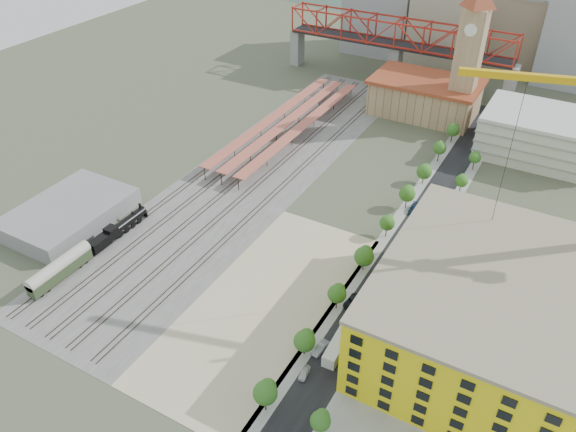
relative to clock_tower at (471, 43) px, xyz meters
The scene contains 32 objects.
ground 85.36m from the clock_tower, 95.71° to the right, with size 400.00×400.00×0.00m, color #474C38.
ballast_strip 81.63m from the clock_tower, 125.15° to the right, with size 36.00×165.00×0.06m, color #605E59.
dirt_lot 115.74m from the clock_tower, 96.14° to the right, with size 28.00×67.00×0.06m, color tan.
street_asphalt 71.48m from the clock_tower, 82.98° to the right, with size 12.00×170.00×0.06m, color black.
sidewalk_west 71.08m from the clock_tower, 87.80° to the right, with size 3.00×170.00×0.04m, color gray.
sidewalk_east 72.31m from the clock_tower, 78.27° to the right, with size 3.00×170.00×0.04m, color gray.
construction_pad 110.41m from the clock_tower, 69.69° to the right, with size 50.00×90.00×0.06m, color gray.
rail_tracks 82.57m from the clock_tower, 126.24° to the right, with size 26.56×160.00×0.18m.
platform_canopies 65.08m from the clock_tower, 144.47° to the right, with size 16.00×80.00×4.12m.
station_hall 25.65m from the clock_tower, behind, with size 38.00×24.00×13.10m.
clock_tower is the anchor object (origin of this frame).
parking_garage 36.81m from the clock_tower, 19.64° to the right, with size 34.00×26.00×14.00m, color silver.
truss_bridge 42.56m from the clock_tower, 142.85° to the left, with size 94.00×9.60×25.60m.
construction_building 107.36m from the clock_tower, 71.22° to the right, with size 44.60×50.60×18.80m.
warehouse 135.13m from the clock_tower, 123.93° to the right, with size 22.00×32.00×5.00m, color gray.
street_trees 80.70m from the clock_tower, 83.91° to the right, with size 15.40×124.40×8.00m.
skyline 62.60m from the clock_tower, 90.49° to the left, with size 133.00×46.00×60.00m.
distant_hills 213.32m from the clock_tower, 78.30° to the left, with size 647.00×264.00×227.00m.
locomotive 125.18m from the clock_tower, 118.31° to the right, with size 2.69×20.78×5.20m.
coach 142.45m from the clock_tower, 114.46° to the right, with size 2.98×17.32×5.44m.
site_trailer_a 119.41m from the clock_tower, 86.05° to the right, with size 2.70×10.27×2.81m, color silver.
site_trailer_b 105.50m from the clock_tower, 85.50° to the right, with size 2.36×8.98×2.46m, color silver.
site_trailer_c 100.48m from the clock_tower, 85.25° to the right, with size 2.46×9.34×2.56m, color silver.
site_trailer_d 94.26m from the clock_tower, 84.91° to the right, with size 2.58×9.80×2.68m, color silver.
car_0 127.88m from the clock_tower, 87.70° to the right, with size 1.55×3.84×1.31m, color silver.
car_1 121.01m from the clock_tower, 87.57° to the right, with size 1.66×4.76×1.57m, color gray.
car_2 105.95m from the clock_tower, 87.20° to the right, with size 2.39×5.19×1.44m, color black.
car_3 66.67m from the clock_tower, 85.26° to the right, with size 2.18×5.35×1.55m, color navy.
car_4 115.18m from the clock_tower, 84.35° to the right, with size 1.86×4.62×1.57m, color silver.
car_5 95.70m from the clock_tower, 83.10° to the right, with size 1.66×4.77×1.57m, color gray.
car_6 75.41m from the clock_tower, 80.96° to the right, with size 2.55×5.53×1.54m, color black.
car_7 59.58m from the clock_tower, 77.92° to the right, with size 1.82×4.47×1.30m, color navy.
Camera 1 is at (45.04, -108.25, 88.11)m, focal length 35.00 mm.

